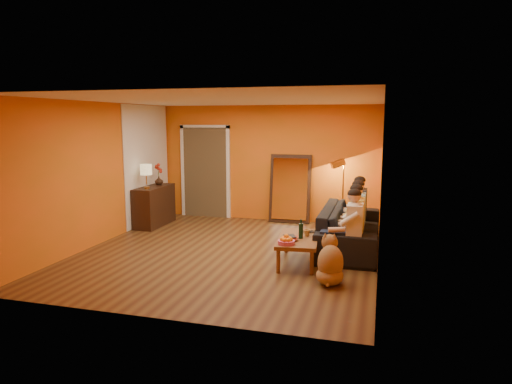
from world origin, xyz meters
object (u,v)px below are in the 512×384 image
(person_far_left, at_px, (355,228))
(person_mid_right, at_px, (358,214))
(coffee_table, at_px, (298,250))
(wine_bottle, at_px, (301,229))
(person_far_right, at_px, (360,208))
(tumbler, at_px, (307,233))
(mirror_frame, at_px, (290,189))
(vase, at_px, (159,181))
(dog, at_px, (331,259))
(table_lamp, at_px, (146,176))
(sideboard, at_px, (154,206))
(laptop, at_px, (313,232))
(sofa, at_px, (350,228))
(floor_lamp, at_px, (343,195))
(person_mid_left, at_px, (357,220))

(person_far_left, distance_m, person_mid_right, 1.10)
(coffee_table, height_order, wine_bottle, wine_bottle)
(person_far_right, bearing_deg, tumbler, -114.69)
(mirror_frame, xyz_separation_m, vase, (-2.79, -0.83, 0.18))
(coffee_table, height_order, dog, dog)
(mirror_frame, relative_size, person_far_right, 1.25)
(person_mid_right, bearing_deg, tumbler, -124.74)
(person_far_left, xyz_separation_m, person_far_right, (0.00, 1.65, 0.00))
(coffee_table, bearing_deg, table_lamp, 151.08)
(sideboard, height_order, laptop, sideboard)
(sideboard, relative_size, person_mid_right, 0.97)
(tumbler, bearing_deg, coffee_table, -135.00)
(sofa, xyz_separation_m, floor_lamp, (-0.26, 1.43, 0.35))
(sideboard, bearing_deg, laptop, -21.59)
(person_far_left, height_order, vase, person_far_left)
(sideboard, bearing_deg, sofa, -9.41)
(laptop, bearing_deg, person_far_right, 54.80)
(sideboard, height_order, vase, vase)
(person_mid_right, bearing_deg, wine_bottle, -123.23)
(sideboard, bearing_deg, vase, 90.00)
(person_far_left, height_order, person_far_right, same)
(table_lamp, relative_size, coffee_table, 0.42)
(mirror_frame, xyz_separation_m, wine_bottle, (0.76, -2.94, -0.18))
(coffee_table, distance_m, laptop, 0.45)
(vase, bearing_deg, laptop, -24.87)
(floor_lamp, height_order, person_mid_right, floor_lamp)
(floor_lamp, xyz_separation_m, person_mid_left, (0.39, -1.88, -0.11))
(table_lamp, relative_size, person_far_left, 0.42)
(wine_bottle, bearing_deg, tumbler, 67.62)
(floor_lamp, xyz_separation_m, vase, (-3.98, -0.47, 0.22))
(coffee_table, xyz_separation_m, laptop, (0.18, 0.35, 0.22))
(sofa, bearing_deg, mirror_frame, 39.12)
(sofa, relative_size, person_far_right, 2.07)
(mirror_frame, height_order, floor_lamp, mirror_frame)
(dog, distance_m, tumbler, 1.04)
(dog, distance_m, person_mid_right, 2.03)
(floor_lamp, bearing_deg, person_far_right, -83.46)
(person_mid_right, bearing_deg, person_far_right, 90.00)
(mirror_frame, bearing_deg, sideboard, -158.84)
(person_far_right, distance_m, vase, 4.39)
(sideboard, relative_size, dog, 1.69)
(dog, bearing_deg, mirror_frame, 124.51)
(dog, xyz_separation_m, person_mid_left, (0.27, 1.45, 0.26))
(sideboard, relative_size, laptop, 3.72)
(sofa, distance_m, person_far_left, 1.04)
(mirror_frame, distance_m, person_far_left, 3.20)
(floor_lamp, distance_m, person_mid_left, 1.92)
(table_lamp, height_order, person_far_left, table_lamp)
(coffee_table, relative_size, vase, 6.43)
(table_lamp, distance_m, floor_lamp, 4.13)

